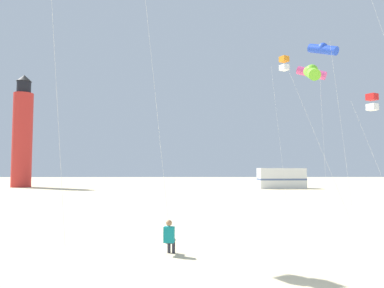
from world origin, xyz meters
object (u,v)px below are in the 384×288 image
Objects in this scene: kite_box_orange at (284,64)px; lighthouse_distant at (22,134)px; kite_tube_lime at (312,72)px; kite_flyer_standing at (170,236)px; kite_box_scarlet at (372,102)px; kite_tube_rainbow at (311,73)px; rv_van_white at (281,178)px; kite_tube_blue at (323,49)px.

lighthouse_distant is at bearing 142.82° from kite_box_orange.
kite_tube_lime is 7.25m from kite_box_orange.
kite_flyer_standing is 0.15× the size of kite_box_scarlet.
kite_box_orange is at bearing 136.40° from kite_box_scarlet.
kite_box_scarlet is (4.73, -4.51, -4.00)m from kite_box_orange.
lighthouse_distant is (-35.03, 23.48, -3.09)m from kite_tube_rainbow.
kite_tube_lime reaches higher than rv_van_white.
kite_tube_lime is (-2.80, -7.89, -2.14)m from kite_tube_rainbow.
lighthouse_distant is (-35.25, 25.57, -4.41)m from kite_tube_blue.
kite_tube_blue is 1.98× the size of rv_van_white.
kite_tube_blue reaches higher than kite_flyer_standing.
rv_van_white is (5.40, 27.76, -7.39)m from kite_tube_lime.
kite_tube_blue is at bearing 62.57° from kite_tube_lime.
kite_tube_lime is at bearing -117.43° from kite_tube_blue.
kite_box_scarlet reaches higher than rv_van_white.
kite_tube_blue is at bearing -84.14° from kite_tube_rainbow.
kite_box_scarlet is at bearing 24.80° from kite_tube_lime.
kite_flyer_standing is 39.74m from rv_van_white.
kite_tube_rainbow is at bearing 70.48° from kite_tube_lime.
kite_tube_rainbow reaches higher than kite_box_scarlet.
kite_box_scarlet is at bearing -61.55° from kite_tube_blue.
rv_van_white is (2.60, 19.88, -9.54)m from kite_tube_rainbow.
kite_box_scarlet is 47.20m from lighthouse_distant.
kite_box_orange is at bearing 160.82° from kite_tube_blue.
kite_tube_rainbow is 0.90× the size of kite_tube_blue.
kite_tube_rainbow is 8.64m from kite_tube_lime.
lighthouse_distant is (-23.93, 40.90, 7.22)m from kite_flyer_standing.
rv_van_white is at bearing 76.05° from kite_box_orange.
kite_tube_blue is at bearing -116.00° from kite_flyer_standing.
kite_box_orange reaches higher than kite_tube_rainbow.
kite_tube_lime is (8.31, 9.53, 8.17)m from kite_flyer_standing.
kite_tube_blue is at bearing 118.45° from kite_box_scarlet.
kite_flyer_standing is 47.93m from lighthouse_distant.
kite_flyer_standing is at bearing -131.09° from kite_tube_lime.
kite_flyer_standing is at bearing -59.68° from lighthouse_distant.
kite_flyer_standing is 22.33m from kite_tube_blue.
lighthouse_distant reaches higher than kite_flyer_standing.
kite_flyer_standing is at bearing -126.44° from kite_tube_blue.
kite_box_orange is at bearing 88.43° from kite_tube_lime.
kite_tube_lime is 29.23m from rv_van_white.
kite_tube_blue is 24.62m from rv_van_white.
kite_box_scarlet is at bearing -43.60° from kite_box_orange.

